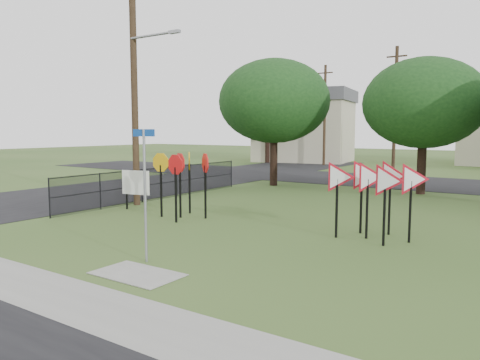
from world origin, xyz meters
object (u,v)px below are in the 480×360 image
info_board (136,184)px  stop_sign_cluster (182,169)px  street_name_sign (145,187)px  yield_sign_cluster (375,181)px

info_board → stop_sign_cluster: bearing=-2.9°
street_name_sign → info_board: 7.65m
street_name_sign → stop_sign_cluster: street_name_sign is taller
street_name_sign → stop_sign_cluster: (-3.12, 4.91, -0.06)m
street_name_sign → stop_sign_cluster: bearing=122.4°
stop_sign_cluster → yield_sign_cluster: size_ratio=0.83×
stop_sign_cluster → yield_sign_cluster: stop_sign_cluster is taller
street_name_sign → yield_sign_cluster: bearing=55.7°
street_name_sign → info_board: (-5.71, 5.04, -0.78)m
yield_sign_cluster → stop_sign_cluster: bearing=-174.5°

